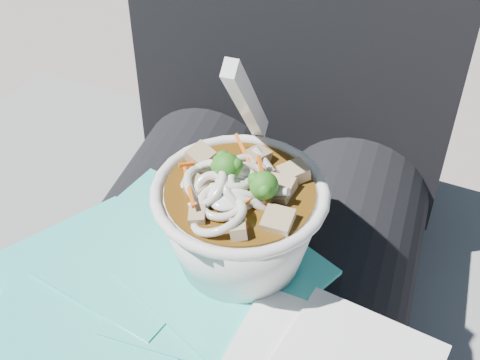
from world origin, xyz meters
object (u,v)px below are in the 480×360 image
(plastic_bag, at_px, (162,322))
(person_body, at_px, (245,254))
(lap, at_px, (214,339))
(udon_bowl, at_px, (240,215))

(plastic_bag, bearing_deg, person_body, 82.05)
(person_body, relative_size, plastic_bag, 3.08)
(person_body, xyz_separation_m, plastic_bag, (-0.02, -0.15, 0.07))
(lap, distance_m, udon_bowl, 0.15)
(lap, height_order, person_body, person_body)
(plastic_bag, bearing_deg, lap, 69.68)
(udon_bowl, bearing_deg, person_body, 104.03)
(lap, relative_size, person_body, 0.47)
(lap, bearing_deg, udon_bowl, 43.60)
(udon_bowl, bearing_deg, lap, -136.40)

